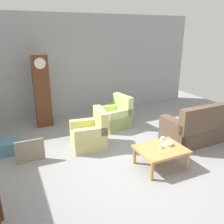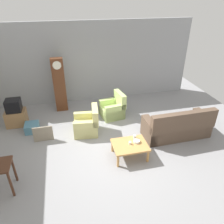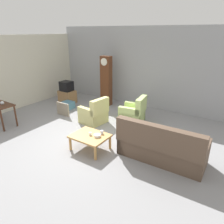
{
  "view_description": "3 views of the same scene",
  "coord_description": "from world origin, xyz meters",
  "px_view_note": "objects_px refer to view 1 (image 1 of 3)",
  "views": [
    {
      "loc": [
        -2.25,
        -3.87,
        2.66
      ],
      "look_at": [
        0.05,
        1.13,
        0.75
      ],
      "focal_mm": 37.33,
      "sensor_mm": 36.0,
      "label": 1
    },
    {
      "loc": [
        -1.15,
        -4.97,
        4.12
      ],
      "look_at": [
        0.14,
        0.56,
        0.92
      ],
      "focal_mm": 34.42,
      "sensor_mm": 36.0,
      "label": 2
    },
    {
      "loc": [
        3.65,
        -4.26,
        3.02
      ],
      "look_at": [
        0.31,
        0.75,
        0.67
      ],
      "focal_mm": 33.54,
      "sensor_mm": 36.0,
      "label": 3
    }
  ],
  "objects_px": {
    "couch_floral": "(204,127)",
    "cup_blue_rimmed": "(163,139)",
    "framed_picture_leaning": "(30,151)",
    "armchair_olive_far": "(115,117)",
    "cup_white_porcelain": "(161,146)",
    "bowl_white_stacked": "(168,144)",
    "armchair_olive_near": "(90,135)",
    "grandfather_clock": "(42,91)",
    "storage_box_blue": "(9,147)",
    "coffee_table_wood": "(161,151)"
  },
  "relations": [
    {
      "from": "armchair_olive_far",
      "to": "cup_white_porcelain",
      "type": "relative_size",
      "value": 11.65
    },
    {
      "from": "armchair_olive_near",
      "to": "framed_picture_leaning",
      "type": "bearing_deg",
      "value": -174.65
    },
    {
      "from": "couch_floral",
      "to": "storage_box_blue",
      "type": "distance_m",
      "value": 4.77
    },
    {
      "from": "armchair_olive_near",
      "to": "grandfather_clock",
      "type": "bearing_deg",
      "value": 112.85
    },
    {
      "from": "framed_picture_leaning",
      "to": "cup_blue_rimmed",
      "type": "relative_size",
      "value": 6.13
    },
    {
      "from": "cup_blue_rimmed",
      "to": "couch_floral",
      "type": "bearing_deg",
      "value": 12.31
    },
    {
      "from": "couch_floral",
      "to": "framed_picture_leaning",
      "type": "relative_size",
      "value": 3.53
    },
    {
      "from": "grandfather_clock",
      "to": "framed_picture_leaning",
      "type": "distance_m",
      "value": 2.2
    },
    {
      "from": "coffee_table_wood",
      "to": "cup_blue_rimmed",
      "type": "xyz_separation_m",
      "value": [
        0.21,
        0.25,
        0.11
      ]
    },
    {
      "from": "armchair_olive_far",
      "to": "armchair_olive_near",
      "type": "bearing_deg",
      "value": -141.7
    },
    {
      "from": "couch_floral",
      "to": "armchair_olive_near",
      "type": "xyz_separation_m",
      "value": [
        -2.76,
        0.87,
        -0.05
      ]
    },
    {
      "from": "framed_picture_leaning",
      "to": "cup_white_porcelain",
      "type": "height_order",
      "value": "framed_picture_leaning"
    },
    {
      "from": "couch_floral",
      "to": "armchair_olive_far",
      "type": "height_order",
      "value": "couch_floral"
    },
    {
      "from": "armchair_olive_near",
      "to": "armchair_olive_far",
      "type": "xyz_separation_m",
      "value": [
        1.08,
        0.85,
        0.0
      ]
    },
    {
      "from": "grandfather_clock",
      "to": "storage_box_blue",
      "type": "height_order",
      "value": "grandfather_clock"
    },
    {
      "from": "couch_floral",
      "to": "grandfather_clock",
      "type": "xyz_separation_m",
      "value": [
        -3.53,
        2.7,
        0.69
      ]
    },
    {
      "from": "cup_white_porcelain",
      "to": "cup_blue_rimmed",
      "type": "distance_m",
      "value": 0.31
    },
    {
      "from": "armchair_olive_near",
      "to": "armchair_olive_far",
      "type": "height_order",
      "value": "same"
    },
    {
      "from": "armchair_olive_far",
      "to": "storage_box_blue",
      "type": "xyz_separation_m",
      "value": [
        -2.88,
        -0.36,
        -0.16
      ]
    },
    {
      "from": "grandfather_clock",
      "to": "framed_picture_leaning",
      "type": "xyz_separation_m",
      "value": [
        -0.63,
        -1.96,
        -0.79
      ]
    },
    {
      "from": "coffee_table_wood",
      "to": "bowl_white_stacked",
      "type": "distance_m",
      "value": 0.23
    },
    {
      "from": "couch_floral",
      "to": "coffee_table_wood",
      "type": "distance_m",
      "value": 1.85
    },
    {
      "from": "couch_floral",
      "to": "coffee_table_wood",
      "type": "height_order",
      "value": "couch_floral"
    },
    {
      "from": "grandfather_clock",
      "to": "bowl_white_stacked",
      "type": "distance_m",
      "value": 3.84
    },
    {
      "from": "bowl_white_stacked",
      "to": "framed_picture_leaning",
      "type": "bearing_deg",
      "value": 154.03
    },
    {
      "from": "armchair_olive_near",
      "to": "cup_blue_rimmed",
      "type": "distance_m",
      "value": 1.72
    },
    {
      "from": "grandfather_clock",
      "to": "cup_blue_rimmed",
      "type": "relative_size",
      "value": 21.11
    },
    {
      "from": "framed_picture_leaning",
      "to": "cup_blue_rimmed",
      "type": "height_order",
      "value": "cup_blue_rimmed"
    },
    {
      "from": "grandfather_clock",
      "to": "cup_blue_rimmed",
      "type": "bearing_deg",
      "value": -56.75
    },
    {
      "from": "cup_blue_rimmed",
      "to": "framed_picture_leaning",
      "type": "bearing_deg",
      "value": 157.67
    },
    {
      "from": "armchair_olive_far",
      "to": "grandfather_clock",
      "type": "distance_m",
      "value": 2.22
    },
    {
      "from": "storage_box_blue",
      "to": "grandfather_clock",
      "type": "bearing_deg",
      "value": 52.32
    },
    {
      "from": "cup_white_porcelain",
      "to": "grandfather_clock",
      "type": "bearing_deg",
      "value": 118.58
    },
    {
      "from": "cup_white_porcelain",
      "to": "bowl_white_stacked",
      "type": "distance_m",
      "value": 0.21
    },
    {
      "from": "cup_blue_rimmed",
      "to": "bowl_white_stacked",
      "type": "xyz_separation_m",
      "value": [
        -0.0,
        -0.2,
        -0.02
      ]
    },
    {
      "from": "armchair_olive_near",
      "to": "cup_white_porcelain",
      "type": "height_order",
      "value": "armchair_olive_near"
    },
    {
      "from": "framed_picture_leaning",
      "to": "bowl_white_stacked",
      "type": "distance_m",
      "value": 2.92
    },
    {
      "from": "armchair_olive_near",
      "to": "grandfather_clock",
      "type": "xyz_separation_m",
      "value": [
        -0.77,
        1.83,
        0.73
      ]
    },
    {
      "from": "armchair_olive_near",
      "to": "coffee_table_wood",
      "type": "relative_size",
      "value": 0.96
    },
    {
      "from": "armchair_olive_near",
      "to": "storage_box_blue",
      "type": "distance_m",
      "value": 1.87
    },
    {
      "from": "grandfather_clock",
      "to": "armchair_olive_near",
      "type": "bearing_deg",
      "value": -67.15
    },
    {
      "from": "storage_box_blue",
      "to": "cup_white_porcelain",
      "type": "relative_size",
      "value": 5.96
    },
    {
      "from": "couch_floral",
      "to": "cup_blue_rimmed",
      "type": "height_order",
      "value": "couch_floral"
    },
    {
      "from": "armchair_olive_near",
      "to": "bowl_white_stacked",
      "type": "xyz_separation_m",
      "value": [
        1.22,
        -1.41,
        0.15
      ]
    },
    {
      "from": "couch_floral",
      "to": "cup_blue_rimmed",
      "type": "xyz_separation_m",
      "value": [
        -1.54,
        -0.34,
        0.12
      ]
    },
    {
      "from": "cup_blue_rimmed",
      "to": "bowl_white_stacked",
      "type": "bearing_deg",
      "value": -91.13
    },
    {
      "from": "armchair_olive_near",
      "to": "cup_white_porcelain",
      "type": "bearing_deg",
      "value": -54.96
    },
    {
      "from": "framed_picture_leaning",
      "to": "storage_box_blue",
      "type": "relative_size",
      "value": 1.27
    },
    {
      "from": "armchair_olive_near",
      "to": "cup_white_porcelain",
      "type": "distance_m",
      "value": 1.77
    },
    {
      "from": "armchair_olive_far",
      "to": "cup_white_porcelain",
      "type": "xyz_separation_m",
      "value": [
        -0.07,
        -2.29,
        0.15
      ]
    }
  ]
}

